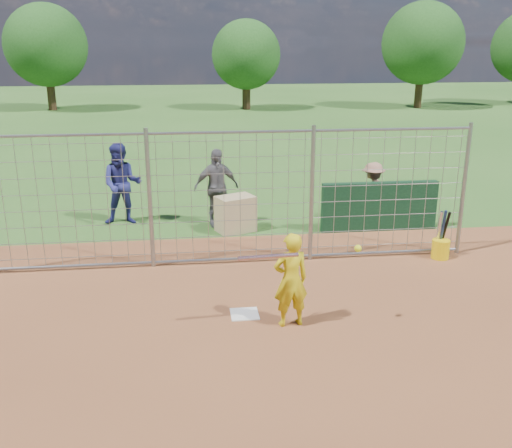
{
  "coord_description": "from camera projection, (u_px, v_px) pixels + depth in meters",
  "views": [
    {
      "loc": [
        -0.79,
        -8.15,
        4.03
      ],
      "look_at": [
        0.3,
        0.8,
        1.15
      ],
      "focal_mm": 40.0,
      "sensor_mm": 36.0,
      "label": 1
    }
  ],
  "objects": [
    {
      "name": "backstop_fence",
      "position": [
        232.0,
        199.0,
        10.53
      ],
      "size": [
        9.08,
        0.08,
        2.6
      ],
      "color": "gray",
      "rests_on": "ground"
    },
    {
      "name": "infield_dirt",
      "position": [
        271.0,
        431.0,
        6.18
      ],
      "size": [
        18.0,
        18.0,
        0.0
      ],
      "primitive_type": "plane",
      "color": "brown",
      "rests_on": "ground"
    },
    {
      "name": "bucket_with_bats",
      "position": [
        441.0,
        246.0,
        11.07
      ],
      "size": [
        0.34,
        0.38,
        0.97
      ],
      "color": "yellow",
      "rests_on": "ground"
    },
    {
      "name": "ground",
      "position": [
        243.0,
        309.0,
        9.02
      ],
      "size": [
        100.0,
        100.0,
        0.0
      ],
      "primitive_type": "plane",
      "color": "#2D591E",
      "rests_on": "ground"
    },
    {
      "name": "dugout_wall",
      "position": [
        379.0,
        206.0,
        12.65
      ],
      "size": [
        2.6,
        0.2,
        1.1
      ],
      "primitive_type": "cube",
      "color": "#11381E",
      "rests_on": "ground"
    },
    {
      "name": "bystander_a",
      "position": [
        122.0,
        184.0,
        13.0
      ],
      "size": [
        0.92,
        0.72,
        1.88
      ],
      "primitive_type": "imported",
      "rotation": [
        0.0,
        0.0,
        -0.02
      ],
      "color": "navy",
      "rests_on": "ground"
    },
    {
      "name": "home_plate",
      "position": [
        245.0,
        314.0,
        8.83
      ],
      "size": [
        0.43,
        0.43,
        0.02
      ],
      "primitive_type": "cube",
      "color": "silver",
      "rests_on": "ground"
    },
    {
      "name": "equipment_bin",
      "position": [
        236.0,
        214.0,
        12.63
      ],
      "size": [
        0.95,
        0.82,
        0.8
      ],
      "primitive_type": "cube",
      "rotation": [
        0.0,
        0.0,
        0.4
      ],
      "color": "tan",
      "rests_on": "ground"
    },
    {
      "name": "equipment_in_play",
      "position": [
        290.0,
        255.0,
        7.96
      ],
      "size": [
        1.77,
        0.14,
        0.14
      ],
      "color": "silver",
      "rests_on": "ground"
    },
    {
      "name": "bystander_c",
      "position": [
        372.0,
        193.0,
        13.16
      ],
      "size": [
        1.06,
        0.95,
        1.42
      ],
      "primitive_type": "imported",
      "rotation": [
        0.0,
        0.0,
        3.73
      ],
      "color": "#9C6B55",
      "rests_on": "ground"
    },
    {
      "name": "bystander_b",
      "position": [
        216.0,
        187.0,
        12.91
      ],
      "size": [
        1.12,
        0.68,
        1.78
      ],
      "primitive_type": "imported",
      "rotation": [
        0.0,
        0.0,
        0.25
      ],
      "color": "#5B5A5F",
      "rests_on": "ground"
    },
    {
      "name": "batter",
      "position": [
        291.0,
        280.0,
        8.31
      ],
      "size": [
        0.58,
        0.43,
        1.44
      ],
      "primitive_type": "imported",
      "rotation": [
        0.0,
        0.0,
        3.3
      ],
      "color": "gold",
      "rests_on": "ground"
    },
    {
      "name": "tree_line",
      "position": [
        248.0,
        48.0,
        34.85
      ],
      "size": [
        44.66,
        6.72,
        6.48
      ],
      "color": "#3F2B19",
      "rests_on": "ground"
    }
  ]
}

